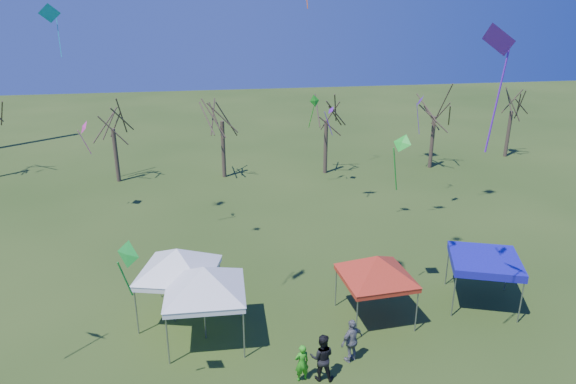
{
  "coord_description": "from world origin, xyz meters",
  "views": [
    {
      "loc": [
        -3.84,
        -15.93,
        13.38
      ],
      "look_at": [
        -0.66,
        3.0,
        6.31
      ],
      "focal_mm": 32.0,
      "sensor_mm": 36.0,
      "label": 1
    }
  ],
  "objects_px": {
    "person_green": "(302,363)",
    "tent_white_west": "(204,272)",
    "tree_2": "(221,100)",
    "tent_blue": "(485,261)",
    "tree_5": "(514,95)",
    "person_grey": "(352,341)",
    "tree_1": "(111,109)",
    "tree_4": "(436,98)",
    "tent_red": "(377,260)",
    "tent_white_mid": "(177,253)",
    "tree_3": "(327,101)",
    "person_dark": "(322,357)"
  },
  "relations": [
    {
      "from": "tree_1",
      "to": "tree_2",
      "type": "bearing_deg",
      "value": -1.85
    },
    {
      "from": "tree_5",
      "to": "person_grey",
      "type": "bearing_deg",
      "value": -130.87
    },
    {
      "from": "tent_white_mid",
      "to": "person_green",
      "type": "distance_m",
      "value": 7.21
    },
    {
      "from": "tent_blue",
      "to": "tree_4",
      "type": "bearing_deg",
      "value": 71.94
    },
    {
      "from": "tree_2",
      "to": "tent_blue",
      "type": "height_order",
      "value": "tree_2"
    },
    {
      "from": "tree_3",
      "to": "tent_white_mid",
      "type": "bearing_deg",
      "value": -120.15
    },
    {
      "from": "tree_1",
      "to": "tent_white_west",
      "type": "height_order",
      "value": "tree_1"
    },
    {
      "from": "tent_white_west",
      "to": "person_dark",
      "type": "bearing_deg",
      "value": -37.55
    },
    {
      "from": "tree_1",
      "to": "tent_white_mid",
      "type": "xyz_separation_m",
      "value": [
        5.48,
        -20.09,
        -2.61
      ]
    },
    {
      "from": "tent_white_west",
      "to": "tree_1",
      "type": "bearing_deg",
      "value": 106.75
    },
    {
      "from": "person_green",
      "to": "tent_white_west",
      "type": "bearing_deg",
      "value": -54.83
    },
    {
      "from": "person_grey",
      "to": "person_green",
      "type": "relative_size",
      "value": 1.21
    },
    {
      "from": "tree_5",
      "to": "person_grey",
      "type": "height_order",
      "value": "tree_5"
    },
    {
      "from": "tent_white_mid",
      "to": "person_green",
      "type": "height_order",
      "value": "tent_white_mid"
    },
    {
      "from": "tree_3",
      "to": "person_dark",
      "type": "distance_m",
      "value": 25.8
    },
    {
      "from": "tent_red",
      "to": "person_dark",
      "type": "relative_size",
      "value": 2.14
    },
    {
      "from": "tent_white_mid",
      "to": "tent_blue",
      "type": "relative_size",
      "value": 1.11
    },
    {
      "from": "person_dark",
      "to": "person_grey",
      "type": "bearing_deg",
      "value": -135.58
    },
    {
      "from": "tree_1",
      "to": "person_dark",
      "type": "xyz_separation_m",
      "value": [
        10.8,
        -25.17,
        -4.83
      ]
    },
    {
      "from": "tent_white_west",
      "to": "tent_white_mid",
      "type": "height_order",
      "value": "tent_white_west"
    },
    {
      "from": "tree_1",
      "to": "tree_2",
      "type": "xyz_separation_m",
      "value": [
        8.4,
        -0.27,
        0.5
      ]
    },
    {
      "from": "tree_4",
      "to": "tree_3",
      "type": "bearing_deg",
      "value": 179.74
    },
    {
      "from": "tree_3",
      "to": "tent_red",
      "type": "xyz_separation_m",
      "value": [
        -2.78,
        -21.07,
        -3.15
      ]
    },
    {
      "from": "tent_blue",
      "to": "tent_white_west",
      "type": "bearing_deg",
      "value": -177.01
    },
    {
      "from": "tree_3",
      "to": "tree_5",
      "type": "relative_size",
      "value": 1.06
    },
    {
      "from": "tent_red",
      "to": "tree_2",
      "type": "bearing_deg",
      "value": 104.71
    },
    {
      "from": "tree_3",
      "to": "tent_blue",
      "type": "bearing_deg",
      "value": -82.84
    },
    {
      "from": "tent_white_west",
      "to": "person_grey",
      "type": "distance_m",
      "value": 6.49
    },
    {
      "from": "tree_1",
      "to": "tent_white_mid",
      "type": "relative_size",
      "value": 1.75
    },
    {
      "from": "tree_3",
      "to": "tree_4",
      "type": "height_order",
      "value": "tree_3"
    },
    {
      "from": "tree_3",
      "to": "tent_white_mid",
      "type": "xyz_separation_m",
      "value": [
        -11.32,
        -19.49,
        -2.9
      ]
    },
    {
      "from": "tree_2",
      "to": "person_dark",
      "type": "bearing_deg",
      "value": -84.49
    },
    {
      "from": "tree_3",
      "to": "person_green",
      "type": "bearing_deg",
      "value": -105.41
    },
    {
      "from": "person_dark",
      "to": "tent_red",
      "type": "bearing_deg",
      "value": -118.65
    },
    {
      "from": "tent_red",
      "to": "person_dark",
      "type": "xyz_separation_m",
      "value": [
        -3.22,
        -3.49,
        -1.97
      ]
    },
    {
      "from": "tree_2",
      "to": "tent_red",
      "type": "relative_size",
      "value": 1.99
    },
    {
      "from": "tree_2",
      "to": "tent_white_mid",
      "type": "height_order",
      "value": "tree_2"
    },
    {
      "from": "tree_1",
      "to": "tent_red",
      "type": "distance_m",
      "value": 25.97
    },
    {
      "from": "tree_1",
      "to": "person_dark",
      "type": "relative_size",
      "value": 3.94
    },
    {
      "from": "tree_1",
      "to": "tree_5",
      "type": "relative_size",
      "value": 1.01
    },
    {
      "from": "person_dark",
      "to": "tree_5",
      "type": "bearing_deg",
      "value": -117.69
    },
    {
      "from": "tent_white_west",
      "to": "tent_red",
      "type": "bearing_deg",
      "value": 2.08
    },
    {
      "from": "tent_red",
      "to": "person_grey",
      "type": "bearing_deg",
      "value": -124.27
    },
    {
      "from": "person_green",
      "to": "person_dark",
      "type": "bearing_deg",
      "value": 164.32
    },
    {
      "from": "tree_1",
      "to": "tree_3",
      "type": "xyz_separation_m",
      "value": [
        16.8,
        -0.6,
        0.29
      ]
    },
    {
      "from": "tree_4",
      "to": "tent_red",
      "type": "height_order",
      "value": "tree_4"
    },
    {
      "from": "person_grey",
      "to": "tent_white_west",
      "type": "bearing_deg",
      "value": -50.69
    },
    {
      "from": "tree_4",
      "to": "tent_white_mid",
      "type": "bearing_deg",
      "value": -136.71
    },
    {
      "from": "tent_white_west",
      "to": "person_grey",
      "type": "height_order",
      "value": "tent_white_west"
    },
    {
      "from": "tent_blue",
      "to": "person_green",
      "type": "bearing_deg",
      "value": -157.64
    }
  ]
}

